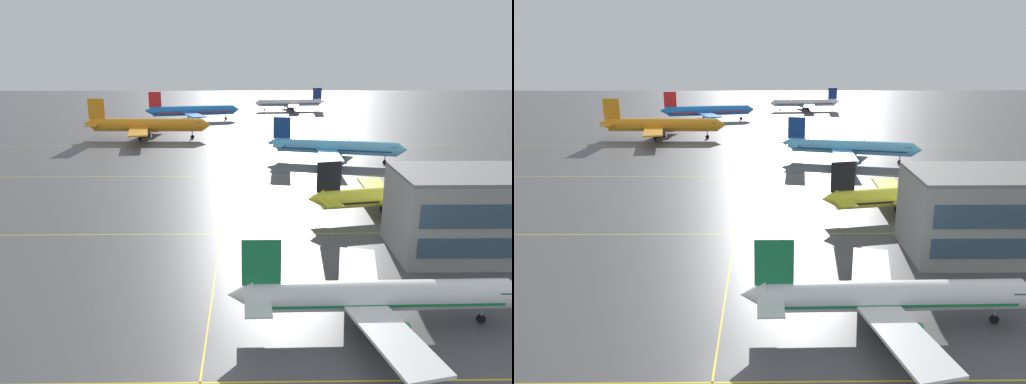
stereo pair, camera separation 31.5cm
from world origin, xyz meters
The scene contains 8 objects.
ground_plane centered at (0.00, 0.00, 0.00)m, with size 600.00×600.00×0.00m, color #4C4C4F.
airliner_front_gate centered at (18.32, 7.57, 3.49)m, with size 32.78×28.36×10.22m.
airliner_second_row centered at (30.83, 44.36, 3.57)m, with size 33.51×28.49×10.46m.
airliner_third_row centered at (26.84, 87.24, 3.87)m, with size 36.10×30.70×11.33m.
airliner_far_left_stand centered at (-28.60, 121.74, 4.41)m, with size 41.50×35.88×12.93m.
airliner_far_right_stand centered at (-17.94, 161.33, 4.03)m, with size 37.76×32.06×11.81m.
airliner_distant_taxiway centered at (24.02, 194.01, 3.54)m, with size 33.35×28.66×10.36m.
taxiway_markings centered at (0.00, 53.90, 0.00)m, with size 141.87×163.97×0.01m.
Camera 2 is at (4.81, -40.80, 29.45)m, focal length 35.19 mm.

